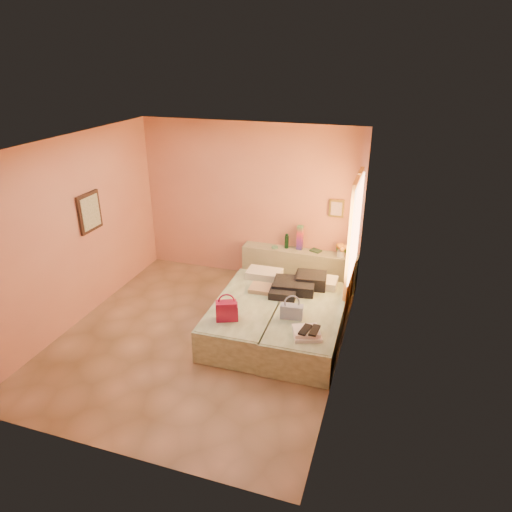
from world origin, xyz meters
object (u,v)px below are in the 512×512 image
at_px(towel_stack, 307,333).
at_px(green_book, 316,251).
at_px(headboard_ledge, 299,267).
at_px(water_bottle, 287,241).
at_px(flower_vase, 341,249).
at_px(bed_right, 308,325).
at_px(bed_left, 249,315).
at_px(blue_handbag, 292,312).
at_px(magenta_handbag, 227,310).

bearing_deg(towel_stack, green_book, 98.69).
bearing_deg(towel_stack, headboard_ledge, 105.30).
xyz_separation_m(water_bottle, green_book, (0.53, 0.00, -0.11)).
xyz_separation_m(water_bottle, towel_stack, (0.89, -2.40, -0.23)).
relative_size(headboard_ledge, flower_vase, 7.10).
bearing_deg(bed_right, green_book, 96.89).
relative_size(bed_left, bed_right, 1.00).
bearing_deg(bed_left, water_bottle, 84.70).
relative_size(bed_left, flower_vase, 6.92).
distance_m(headboard_ledge, blue_handbag, 2.02).
bearing_deg(green_book, flower_vase, 12.99).
xyz_separation_m(water_bottle, blue_handbag, (0.59, -2.02, -0.18)).
bearing_deg(flower_vase, water_bottle, 175.67).
distance_m(bed_right, blue_handbag, 0.48).
bearing_deg(water_bottle, flower_vase, -4.33).
distance_m(headboard_ledge, magenta_handbag, 2.35).
distance_m(flower_vase, towel_stack, 2.34).
distance_m(headboard_ledge, towel_stack, 2.45).
bearing_deg(towel_stack, blue_handbag, 128.10).
xyz_separation_m(flower_vase, magenta_handbag, (-1.21, -2.25, -0.15)).
distance_m(magenta_handbag, towel_stack, 1.14).
bearing_deg(headboard_ledge, bed_left, -102.44).
distance_m(water_bottle, flower_vase, 0.98).
bearing_deg(blue_handbag, bed_left, 152.87).
height_order(headboard_ledge, magenta_handbag, magenta_handbag).
height_order(bed_left, green_book, green_book).
bearing_deg(bed_left, towel_stack, -33.98).
bearing_deg(bed_left, green_book, 68.33).
relative_size(bed_left, blue_handbag, 6.54).
distance_m(water_bottle, green_book, 0.54).
height_order(water_bottle, towel_stack, water_bottle).
bearing_deg(water_bottle, towel_stack, -69.58).
xyz_separation_m(water_bottle, magenta_handbag, (-0.24, -2.32, -0.14)).
distance_m(bed_left, towel_stack, 1.25).
bearing_deg(towel_stack, flower_vase, 87.99).
bearing_deg(water_bottle, headboard_ledge, -10.15).
bearing_deg(green_book, blue_handbag, -65.64).
xyz_separation_m(green_book, magenta_handbag, (-0.77, -2.33, -0.03)).
distance_m(bed_left, flower_vase, 2.07).
bearing_deg(bed_left, magenta_handbag, -102.17).
height_order(bed_right, magenta_handbag, magenta_handbag).
relative_size(bed_right, flower_vase, 6.92).
distance_m(bed_right, green_book, 1.81).
distance_m(headboard_ledge, bed_right, 1.78).
relative_size(magenta_handbag, towel_stack, 0.85).
relative_size(bed_left, green_book, 10.93).
height_order(green_book, flower_vase, flower_vase).
xyz_separation_m(green_book, blue_handbag, (0.07, -2.02, -0.07)).
distance_m(bed_right, magenta_handbag, 1.23).
relative_size(green_book, towel_stack, 0.52).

